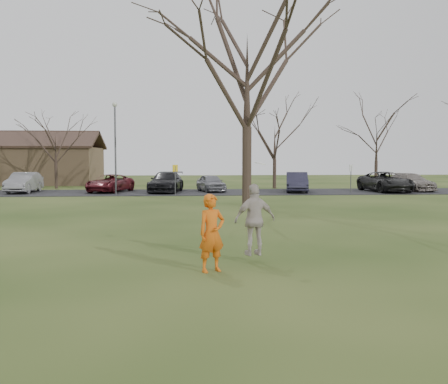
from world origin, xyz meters
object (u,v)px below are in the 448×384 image
Objects in this scene: car_1 at (24,182)px; catching_play at (255,220)px; car_5 at (297,182)px; lamp_post at (115,136)px; car_3 at (166,182)px; big_tree at (247,73)px; car_7 at (411,182)px; car_6 at (385,182)px; car_4 at (211,183)px; car_2 at (110,183)px; player_defender at (212,233)px.

car_1 is 1.91× the size of catching_play.
lamp_post is (-12.83, -2.17, 3.21)m from car_5.
car_3 is 0.36× the size of big_tree.
big_tree reaches higher than car_7.
car_5 is 12.48m from big_tree.
car_1 reaches higher than car_5.
catching_play reaches higher than car_6.
big_tree is (1.45, -10.47, 6.32)m from car_4.
car_4 is (13.50, 0.13, -0.09)m from car_1.
catching_play is 23.15m from lamp_post.
big_tree is at bearing -106.10° from car_5.
lamp_post reaches higher than car_2.
car_1 reaches higher than car_2.
car_6 reaches higher than car_2.
car_2 is at bearing 105.89° from lamp_post.
car_7 is (28.71, 0.02, -0.07)m from car_1.
car_1 is at bearing 118.43° from catching_play.
player_defender is at bearing -99.52° from big_tree.
car_2 is at bearing 2.30° from car_1.
player_defender reaches higher than car_2.
player_defender reaches higher than car_7.
lamp_post is (-6.51, 22.03, 2.91)m from catching_play.
car_2 is 0.74× the size of lamp_post.
player_defender is 0.40× the size of car_5.
car_7 is (18.50, 0.27, -0.08)m from car_3.
catching_play is at bearing 14.78° from player_defender.
car_3 reaches higher than car_2.
lamp_post is (-19.42, -1.96, 3.20)m from car_6.
big_tree is (-4.83, -9.67, 6.24)m from car_5.
big_tree is (8.00, -7.50, 3.03)m from lamp_post.
lamp_post is at bearing 136.85° from big_tree.
catching_play is at bearing -104.38° from car_4.
car_1 is at bearing 89.79° from player_defender.
catching_play is (3.26, -24.62, 0.28)m from car_3.
car_2 is 7.41m from car_4.
car_4 is (1.14, 25.94, -0.21)m from player_defender.
car_5 is at bearing 13.96° from car_2.
car_7 is (16.35, 25.83, -0.18)m from player_defender.
car_4 is at bearing 165.92° from car_7.
car_7 is at bearing 17.14° from car_2.
car_2 is 4.56m from lamp_post.
car_1 is 1.18× the size of car_4.
car_2 is 26.14m from catching_play.
car_2 is at bearing 171.14° from car_6.
big_tree reaches higher than car_3.
catching_play is at bearing -73.54° from lamp_post.
car_4 is at bearing 14.05° from car_3.
lamp_post is (-21.76, -2.86, 3.27)m from car_7.
player_defender is 0.47× the size of car_4.
car_5 is at bearing 9.59° from lamp_post.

